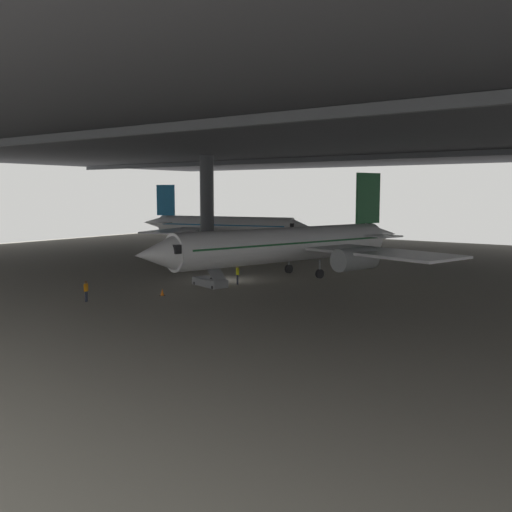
{
  "coord_description": "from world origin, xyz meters",
  "views": [
    {
      "loc": [
        33.34,
        -41.91,
        8.31
      ],
      "look_at": [
        2.69,
        1.39,
        2.41
      ],
      "focal_mm": 40.04,
      "sensor_mm": 36.0,
      "label": 1
    }
  ],
  "objects_px": {
    "crew_worker_near_nose": "(86,290)",
    "crew_worker_by_stairs": "(237,273)",
    "airplane_main": "(290,244)",
    "traffic_cone_orange": "(162,292)",
    "airplane_distant": "(221,226)",
    "boarding_stairs": "(210,278)"
  },
  "relations": [
    {
      "from": "crew_worker_near_nose",
      "to": "boarding_stairs",
      "type": "bearing_deg",
      "value": 75.09
    },
    {
      "from": "crew_worker_near_nose",
      "to": "traffic_cone_orange",
      "type": "distance_m",
      "value": 5.98
    },
    {
      "from": "airplane_main",
      "to": "boarding_stairs",
      "type": "bearing_deg",
      "value": -109.86
    },
    {
      "from": "crew_worker_by_stairs",
      "to": "airplane_distant",
      "type": "bearing_deg",
      "value": 130.91
    },
    {
      "from": "crew_worker_near_nose",
      "to": "traffic_cone_orange",
      "type": "height_order",
      "value": "crew_worker_near_nose"
    },
    {
      "from": "boarding_stairs",
      "to": "traffic_cone_orange",
      "type": "relative_size",
      "value": 7.41
    },
    {
      "from": "crew_worker_by_stairs",
      "to": "traffic_cone_orange",
      "type": "distance_m",
      "value": 8.34
    },
    {
      "from": "traffic_cone_orange",
      "to": "crew_worker_near_nose",
      "type": "bearing_deg",
      "value": -120.4
    },
    {
      "from": "airplane_main",
      "to": "crew_worker_by_stairs",
      "type": "distance_m",
      "value": 7.03
    },
    {
      "from": "airplane_distant",
      "to": "traffic_cone_orange",
      "type": "height_order",
      "value": "airplane_distant"
    },
    {
      "from": "airplane_distant",
      "to": "crew_worker_by_stairs",
      "type": "bearing_deg",
      "value": -49.09
    },
    {
      "from": "airplane_distant",
      "to": "crew_worker_near_nose",
      "type": "bearing_deg",
      "value": -64.01
    },
    {
      "from": "boarding_stairs",
      "to": "airplane_distant",
      "type": "xyz_separation_m",
      "value": [
        -23.53,
        31.05,
        2.38
      ]
    },
    {
      "from": "airplane_main",
      "to": "traffic_cone_orange",
      "type": "height_order",
      "value": "airplane_main"
    },
    {
      "from": "airplane_main",
      "to": "traffic_cone_orange",
      "type": "xyz_separation_m",
      "value": [
        -3.07,
        -14.64,
        -2.97
      ]
    },
    {
      "from": "airplane_main",
      "to": "crew_worker_by_stairs",
      "type": "bearing_deg",
      "value": -104.12
    },
    {
      "from": "crew_worker_near_nose",
      "to": "crew_worker_by_stairs",
      "type": "xyz_separation_m",
      "value": [
        4.46,
        13.31,
        0.1
      ]
    },
    {
      "from": "crew_worker_near_nose",
      "to": "airplane_distant",
      "type": "xyz_separation_m",
      "value": [
        -20.57,
        42.19,
        2.18
      ]
    },
    {
      "from": "crew_worker_near_nose",
      "to": "crew_worker_by_stairs",
      "type": "relative_size",
      "value": 0.91
    },
    {
      "from": "crew_worker_by_stairs",
      "to": "airplane_distant",
      "type": "relative_size",
      "value": 0.06
    },
    {
      "from": "airplane_main",
      "to": "airplane_distant",
      "type": "bearing_deg",
      "value": 139.93
    },
    {
      "from": "boarding_stairs",
      "to": "traffic_cone_orange",
      "type": "xyz_separation_m",
      "value": [
        0.04,
        -6.01,
        -0.42
      ]
    }
  ]
}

